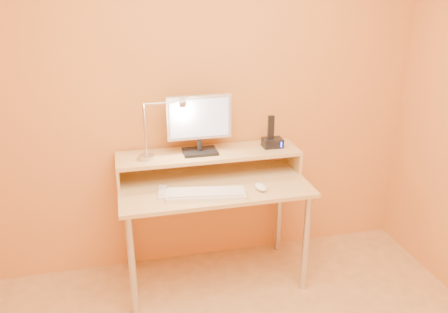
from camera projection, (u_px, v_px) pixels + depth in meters
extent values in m
cube|color=#CC8643|center=(203.00, 91.00, 2.96)|extent=(3.00, 0.04, 2.50)
cylinder|color=silver|center=(132.00, 267.00, 2.65)|extent=(0.04, 0.04, 0.69)
cylinder|color=silver|center=(306.00, 244.00, 2.88)|extent=(0.04, 0.04, 0.69)
cylinder|color=silver|center=(129.00, 225.00, 3.10)|extent=(0.04, 0.04, 0.69)
cylinder|color=silver|center=(279.00, 208.00, 3.34)|extent=(0.04, 0.04, 0.69)
cube|color=tan|center=(214.00, 185.00, 2.86)|extent=(1.20, 0.60, 0.02)
cube|color=tan|center=(118.00, 173.00, 2.84)|extent=(0.02, 0.30, 0.14)
cube|color=tan|center=(293.00, 158.00, 3.10)|extent=(0.02, 0.30, 0.14)
cube|color=tan|center=(209.00, 154.00, 2.94)|extent=(1.20, 0.30, 0.02)
cube|color=black|center=(200.00, 152.00, 2.92)|extent=(0.22, 0.16, 0.02)
cylinder|color=black|center=(200.00, 145.00, 2.90)|extent=(0.04, 0.04, 0.07)
cube|color=silver|center=(199.00, 117.00, 2.85)|extent=(0.41, 0.04, 0.28)
cube|color=black|center=(198.00, 116.00, 2.87)|extent=(0.37, 0.01, 0.24)
cube|color=#AFBBDE|center=(199.00, 118.00, 2.83)|extent=(0.38, 0.01, 0.25)
cylinder|color=silver|center=(147.00, 157.00, 2.82)|extent=(0.10, 0.10, 0.02)
cylinder|color=silver|center=(145.00, 130.00, 2.75)|extent=(0.01, 0.01, 0.33)
cylinder|color=silver|center=(163.00, 103.00, 2.72)|extent=(0.24, 0.01, 0.01)
cylinder|color=silver|center=(183.00, 104.00, 2.75)|extent=(0.04, 0.04, 0.03)
cylinder|color=#FFEAC6|center=(183.00, 107.00, 2.75)|extent=(0.03, 0.03, 0.00)
cube|color=black|center=(272.00, 143.00, 3.02)|extent=(0.13, 0.10, 0.06)
cube|color=black|center=(271.00, 127.00, 2.98)|extent=(0.04, 0.03, 0.16)
cube|color=#2234ED|center=(281.00, 145.00, 2.98)|extent=(0.01, 0.00, 0.04)
cube|color=white|center=(206.00, 194.00, 2.69)|extent=(0.49, 0.23, 0.02)
ellipsoid|color=white|center=(261.00, 187.00, 2.77)|extent=(0.08, 0.12, 0.04)
cube|color=white|center=(162.00, 192.00, 2.72)|extent=(0.07, 0.18, 0.02)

